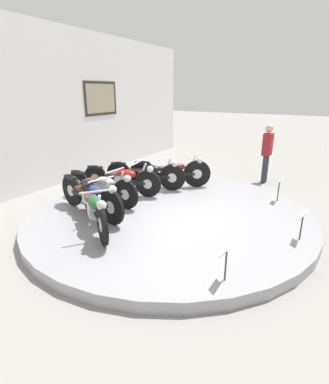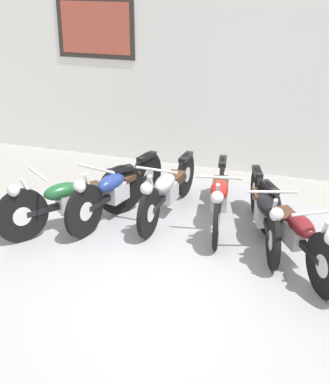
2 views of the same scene
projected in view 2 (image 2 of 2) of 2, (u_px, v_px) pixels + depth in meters
name	position (u px, v px, depth m)	size (l,w,h in m)	color
ground_plane	(155.00, 289.00, 5.78)	(60.00, 60.00, 0.00)	gray
display_platform	(155.00, 282.00, 5.75)	(5.58, 5.58, 0.18)	#99999E
back_wall	(238.00, 46.00, 8.36)	(14.00, 0.22, 4.08)	white
motorcycle_green	(70.00, 198.00, 6.58)	(1.23, 1.66, 0.81)	black
motorcycle_blue	(116.00, 189.00, 6.85)	(0.62, 1.97, 0.81)	black
motorcycle_silver	(167.00, 189.00, 6.91)	(0.54, 1.96, 0.78)	black
motorcycle_red	(219.00, 195.00, 6.70)	(0.55, 1.94, 0.78)	black
motorcycle_black	(265.00, 210.00, 6.29)	(0.71, 1.91, 0.79)	black
motorcycle_maroon	(296.00, 231.00, 5.77)	(1.13, 1.73, 0.81)	black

